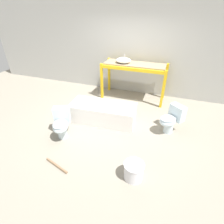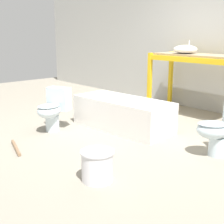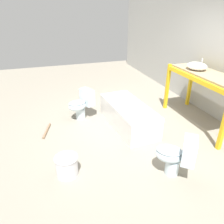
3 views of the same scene
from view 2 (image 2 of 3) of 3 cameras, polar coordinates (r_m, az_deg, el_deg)
ground_plane at (r=5.13m, az=4.11°, el=-2.93°), size 12.00×12.00×0.00m
warehouse_wall_rear at (r=6.47m, az=17.03°, el=14.46°), size 10.80×0.08×3.20m
shelving_rack at (r=5.90m, az=16.15°, el=8.27°), size 1.96×0.74×1.14m
sink_basin at (r=6.01m, az=13.27°, el=11.10°), size 0.45×0.40×0.24m
bathtub_main at (r=5.04m, az=1.94°, el=0.12°), size 1.70×0.80×0.49m
toilet_near at (r=4.99m, az=-10.71°, el=0.69°), size 0.54×0.67×0.67m
toilet_far at (r=4.12m, az=19.43°, el=-2.82°), size 0.63×0.67×0.67m
bucket_white at (r=3.31m, az=-2.68°, el=-9.67°), size 0.36×0.36×0.33m
loose_pipe at (r=4.40m, az=-17.16°, el=-6.23°), size 0.56×0.21×0.04m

